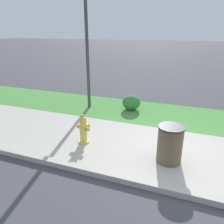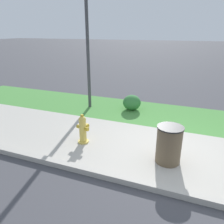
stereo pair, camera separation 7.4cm
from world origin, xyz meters
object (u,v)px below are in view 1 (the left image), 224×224
at_px(trash_bin, 170,144).
at_px(shrub_bush_far_verge, 131,102).
at_px(street_lamp, 86,12).
at_px(fire_hydrant_across_street, 83,129).

xyz_separation_m(trash_bin, shrub_bush_far_verge, (-1.67, 2.90, -0.15)).
xyz_separation_m(street_lamp, shrub_bush_far_verge, (1.54, 0.25, -2.95)).
bearing_deg(shrub_bush_far_verge, street_lamp, -170.75).
bearing_deg(trash_bin, shrub_bush_far_verge, 119.83).
bearing_deg(trash_bin, street_lamp, 140.41).
relative_size(street_lamp, trash_bin, 5.90).
height_order(fire_hydrant_across_street, trash_bin, trash_bin).
relative_size(fire_hydrant_across_street, street_lamp, 0.16).
xyz_separation_m(fire_hydrant_across_street, trash_bin, (2.11, -0.11, 0.05)).
relative_size(trash_bin, shrub_bush_far_verge, 1.32).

